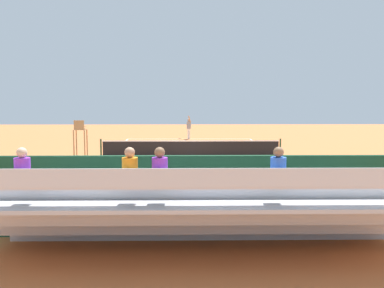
{
  "coord_description": "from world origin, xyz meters",
  "views": [
    {
      "loc": [
        0.33,
        24.48,
        3.42
      ],
      "look_at": [
        0.0,
        4.0,
        1.2
      ],
      "focal_mm": 40.62,
      "sensor_mm": 36.0,
      "label": 1
    }
  ],
  "objects_px": {
    "courtside_bench": "(291,206)",
    "tennis_racket": "(182,139)",
    "tennis_ball_near": "(169,140)",
    "umpire_chair": "(80,135)",
    "bleacher_stand": "(199,213)",
    "tennis_net": "(191,149)",
    "tennis_player": "(189,127)",
    "equipment_bag": "(222,221)"
  },
  "relations": [
    {
      "from": "bleacher_stand",
      "to": "tennis_player",
      "type": "relative_size",
      "value": 4.7
    },
    {
      "from": "courtside_bench",
      "to": "tennis_ball_near",
      "type": "distance_m",
      "value": 23.16
    },
    {
      "from": "tennis_net",
      "to": "equipment_bag",
      "type": "height_order",
      "value": "tennis_net"
    },
    {
      "from": "tennis_player",
      "to": "umpire_chair",
      "type": "bearing_deg",
      "value": 61.02
    },
    {
      "from": "bleacher_stand",
      "to": "tennis_racket",
      "type": "xyz_separation_m",
      "value": [
        0.52,
        -26.34,
        -0.93
      ]
    },
    {
      "from": "tennis_net",
      "to": "courtside_bench",
      "type": "bearing_deg",
      "value": 100.58
    },
    {
      "from": "umpire_chair",
      "to": "tennis_racket",
      "type": "distance_m",
      "value": 12.6
    },
    {
      "from": "equipment_bag",
      "to": "tennis_racket",
      "type": "bearing_deg",
      "value": -87.17
    },
    {
      "from": "bleacher_stand",
      "to": "courtside_bench",
      "type": "relative_size",
      "value": 5.03
    },
    {
      "from": "courtside_bench",
      "to": "bleacher_stand",
      "type": "bearing_deg",
      "value": 40.21
    },
    {
      "from": "bleacher_stand",
      "to": "umpire_chair",
      "type": "height_order",
      "value": "bleacher_stand"
    },
    {
      "from": "tennis_net",
      "to": "tennis_player",
      "type": "distance_m",
      "value": 10.91
    },
    {
      "from": "courtside_bench",
      "to": "tennis_ball_near",
      "type": "xyz_separation_m",
      "value": [
        4.11,
        -22.79,
        -0.53
      ]
    },
    {
      "from": "bleacher_stand",
      "to": "courtside_bench",
      "type": "bearing_deg",
      "value": -139.79
    },
    {
      "from": "umpire_chair",
      "to": "tennis_racket",
      "type": "bearing_deg",
      "value": -116.77
    },
    {
      "from": "bleacher_stand",
      "to": "tennis_ball_near",
      "type": "relative_size",
      "value": 137.27
    },
    {
      "from": "tennis_racket",
      "to": "tennis_ball_near",
      "type": "relative_size",
      "value": 8.31
    },
    {
      "from": "umpire_chair",
      "to": "courtside_bench",
      "type": "bearing_deg",
      "value": 123.67
    },
    {
      "from": "tennis_net",
      "to": "tennis_racket",
      "type": "distance_m",
      "value": 10.97
    },
    {
      "from": "umpire_chair",
      "to": "equipment_bag",
      "type": "height_order",
      "value": "umpire_chair"
    },
    {
      "from": "courtside_bench",
      "to": "tennis_racket",
      "type": "height_order",
      "value": "courtside_bench"
    },
    {
      "from": "tennis_net",
      "to": "tennis_player",
      "type": "bearing_deg",
      "value": -89.86
    },
    {
      "from": "equipment_bag",
      "to": "tennis_racket",
      "type": "height_order",
      "value": "equipment_bag"
    },
    {
      "from": "tennis_racket",
      "to": "equipment_bag",
      "type": "bearing_deg",
      "value": 92.83
    },
    {
      "from": "tennis_net",
      "to": "tennis_player",
      "type": "relative_size",
      "value": 5.35
    },
    {
      "from": "courtside_bench",
      "to": "tennis_player",
      "type": "distance_m",
      "value": 24.3
    },
    {
      "from": "tennis_racket",
      "to": "tennis_ball_near",
      "type": "height_order",
      "value": "tennis_ball_near"
    },
    {
      "from": "bleacher_stand",
      "to": "tennis_racket",
      "type": "height_order",
      "value": "bleacher_stand"
    },
    {
      "from": "tennis_net",
      "to": "tennis_racket",
      "type": "bearing_deg",
      "value": -87.1
    },
    {
      "from": "tennis_net",
      "to": "courtside_bench",
      "type": "relative_size",
      "value": 5.72
    },
    {
      "from": "courtside_bench",
      "to": "tennis_racket",
      "type": "bearing_deg",
      "value": -82.86
    },
    {
      "from": "tennis_net",
      "to": "tennis_racket",
      "type": "relative_size",
      "value": 18.78
    },
    {
      "from": "umpire_chair",
      "to": "bleacher_stand",
      "type": "bearing_deg",
      "value": 112.14
    },
    {
      "from": "tennis_net",
      "to": "tennis_ball_near",
      "type": "distance_m",
      "value": 9.66
    },
    {
      "from": "bleacher_stand",
      "to": "equipment_bag",
      "type": "xyz_separation_m",
      "value": [
        -0.68,
        -2.0,
        -0.76
      ]
    },
    {
      "from": "tennis_racket",
      "to": "bleacher_stand",
      "type": "bearing_deg",
      "value": 91.13
    },
    {
      "from": "tennis_racket",
      "to": "courtside_bench",
      "type": "bearing_deg",
      "value": 97.14
    },
    {
      "from": "tennis_ball_near",
      "to": "courtside_bench",
      "type": "bearing_deg",
      "value": 100.23
    },
    {
      "from": "bleacher_stand",
      "to": "equipment_bag",
      "type": "relative_size",
      "value": 10.07
    },
    {
      "from": "courtside_bench",
      "to": "tennis_racket",
      "type": "xyz_separation_m",
      "value": [
        3.03,
        -24.22,
        -0.54
      ]
    },
    {
      "from": "tennis_net",
      "to": "bleacher_stand",
      "type": "height_order",
      "value": "bleacher_stand"
    },
    {
      "from": "equipment_bag",
      "to": "tennis_ball_near",
      "type": "bearing_deg",
      "value": -84.31
    }
  ]
}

